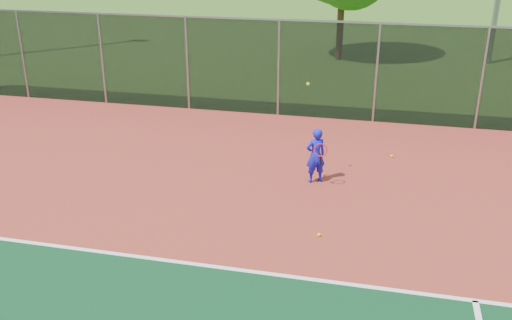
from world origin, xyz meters
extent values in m
cube|color=white|center=(2.00, 3.00, 0.03)|extent=(22.00, 0.10, 0.00)
cube|color=black|center=(0.00, 12.00, 1.52)|extent=(30.00, 0.04, 3.00)
cube|color=gray|center=(0.00, 12.00, 3.02)|extent=(30.00, 0.06, 0.06)
imported|color=#1617D5|center=(-1.15, 7.07, 0.68)|extent=(0.58, 0.52, 1.32)
cylinder|color=black|center=(-1.00, 6.82, 0.66)|extent=(0.03, 0.15, 0.27)
torus|color=#A51414|center=(-1.00, 6.72, 0.96)|extent=(0.30, 0.13, 0.29)
sphere|color=yellow|center=(-1.40, 7.17, 2.35)|extent=(0.07, 0.07, 0.07)
sphere|color=yellow|center=(-0.71, 4.51, 0.06)|extent=(0.07, 0.07, 0.07)
sphere|color=yellow|center=(0.62, 9.06, 0.06)|extent=(0.07, 0.07, 0.07)
cylinder|color=#3B2415|center=(-1.92, 20.91, 1.44)|extent=(0.30, 0.30, 2.88)
camera|label=1|loc=(0.31, -5.21, 5.57)|focal=40.00mm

